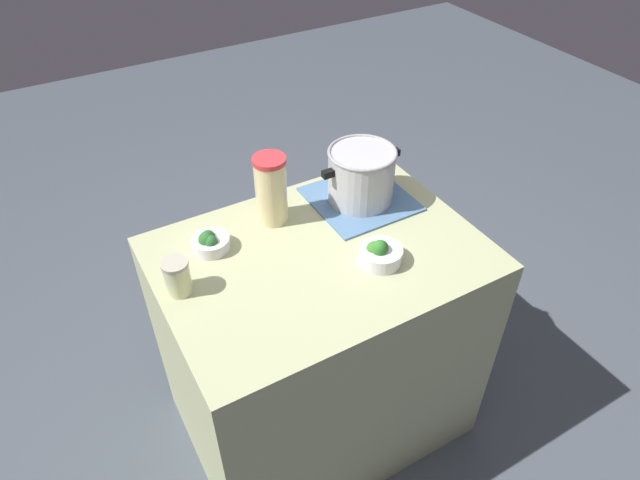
# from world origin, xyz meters

# --- Properties ---
(ground_plane) EXTENTS (8.00, 8.00, 0.00)m
(ground_plane) POSITION_xyz_m (0.00, 0.00, 0.00)
(ground_plane) COLOR #474F58
(counter_slab) EXTENTS (1.03, 0.75, 0.91)m
(counter_slab) POSITION_xyz_m (0.00, 0.00, 0.45)
(counter_slab) COLOR #ACB283
(counter_slab) RESTS_ON ground_plane
(dish_cloth) EXTENTS (0.33, 0.34, 0.01)m
(dish_cloth) POSITION_xyz_m (0.26, 0.17, 0.91)
(dish_cloth) COLOR #51789F
(dish_cloth) RESTS_ON counter_slab
(cooking_pot) EXTENTS (0.30, 0.24, 0.19)m
(cooking_pot) POSITION_xyz_m (0.26, 0.17, 1.02)
(cooking_pot) COLOR #B7B7BC
(cooking_pot) RESTS_ON dish_cloth
(lemonade_pitcher) EXTENTS (0.11, 0.11, 0.24)m
(lemonade_pitcher) POSITION_xyz_m (-0.05, 0.23, 1.03)
(lemonade_pitcher) COLOR beige
(lemonade_pitcher) RESTS_ON counter_slab
(mason_jar) EXTENTS (0.08, 0.08, 0.11)m
(mason_jar) POSITION_xyz_m (-0.44, 0.05, 0.97)
(mason_jar) COLOR beige
(mason_jar) RESTS_ON counter_slab
(broccoli_bowl_front) EXTENTS (0.14, 0.14, 0.09)m
(broccoli_bowl_front) POSITION_xyz_m (0.14, -0.13, 0.94)
(broccoli_bowl_front) COLOR silver
(broccoli_bowl_front) RESTS_ON counter_slab
(broccoli_bowl_center) EXTENTS (0.12, 0.12, 0.07)m
(broccoli_bowl_center) POSITION_xyz_m (-0.29, 0.19, 0.94)
(broccoli_bowl_center) COLOR silver
(broccoli_bowl_center) RESTS_ON counter_slab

